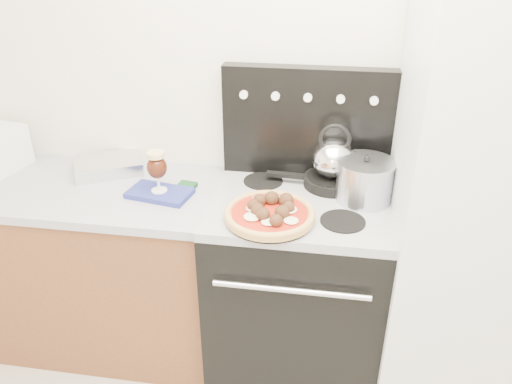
% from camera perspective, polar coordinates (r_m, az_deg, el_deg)
% --- Properties ---
extents(room_shell, '(3.52, 3.01, 2.52)m').
position_cam_1_polar(room_shell, '(1.22, -1.25, -6.96)').
color(room_shell, '#B8AC9B').
rests_on(room_shell, ground).
extents(base_cabinet, '(1.45, 0.60, 0.86)m').
position_cam_1_polar(base_cabinet, '(2.71, -19.62, -7.97)').
color(base_cabinet, brown).
rests_on(base_cabinet, ground).
extents(countertop, '(1.48, 0.63, 0.04)m').
position_cam_1_polar(countertop, '(2.48, -21.27, 0.50)').
color(countertop, '#ABABB6').
rests_on(countertop, base_cabinet).
extents(stove_body, '(0.76, 0.65, 0.88)m').
position_cam_1_polar(stove_body, '(2.40, 4.57, -11.00)').
color(stove_body, black).
rests_on(stove_body, ground).
extents(cooktop, '(0.76, 0.65, 0.04)m').
position_cam_1_polar(cooktop, '(2.14, 5.03, -1.40)').
color(cooktop, '#ADADB2').
rests_on(cooktop, stove_body).
extents(backguard, '(0.76, 0.08, 0.50)m').
position_cam_1_polar(backguard, '(2.28, 5.85, 7.92)').
color(backguard, black).
rests_on(backguard, cooktop).
extents(fridge, '(0.64, 0.68, 1.90)m').
position_cam_1_polar(fridge, '(2.18, 23.73, -1.86)').
color(fridge, silver).
rests_on(fridge, ground).
extents(foil_sheet, '(0.38, 0.34, 0.06)m').
position_cam_1_polar(foil_sheet, '(2.51, -16.52, 2.93)').
color(foil_sheet, white).
rests_on(foil_sheet, countertop).
extents(oven_mitt, '(0.30, 0.21, 0.02)m').
position_cam_1_polar(oven_mitt, '(2.24, -10.96, -0.13)').
color(oven_mitt, navy).
rests_on(oven_mitt, countertop).
extents(beer_glass, '(0.10, 0.10, 0.19)m').
position_cam_1_polar(beer_glass, '(2.19, -11.20, 2.32)').
color(beer_glass, '#351309').
rests_on(beer_glass, oven_mitt).
extents(pizza_pan, '(0.43, 0.43, 0.01)m').
position_cam_1_polar(pizza_pan, '(1.98, 1.55, -3.09)').
color(pizza_pan, black).
rests_on(pizza_pan, cooktop).
extents(pizza, '(0.40, 0.40, 0.05)m').
position_cam_1_polar(pizza, '(1.96, 1.57, -2.32)').
color(pizza, '#EBAE64').
rests_on(pizza, pizza_pan).
extents(skillet, '(0.26, 0.26, 0.04)m').
position_cam_1_polar(skillet, '(2.26, 8.62, 1.23)').
color(skillet, black).
rests_on(skillet, cooktop).
extents(tea_kettle, '(0.24, 0.24, 0.21)m').
position_cam_1_polar(tea_kettle, '(2.20, 8.85, 4.16)').
color(tea_kettle, silver).
rests_on(tea_kettle, skillet).
extents(stock_pot, '(0.26, 0.26, 0.17)m').
position_cam_1_polar(stock_pot, '(2.14, 12.29, 1.18)').
color(stock_pot, silver).
rests_on(stock_pot, cooktop).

